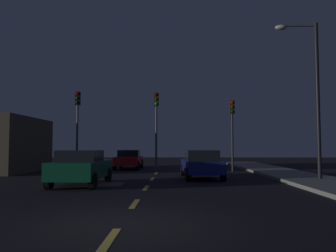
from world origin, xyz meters
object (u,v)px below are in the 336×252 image
Objects in this scene: traffic_signal_center at (156,116)px; car_adjacent_lane at (81,167)px; traffic_signal_left at (77,116)px; street_lamp_right at (311,85)px; traffic_signal_right at (232,121)px; car_stopped_ahead at (201,164)px; car_oncoming_far at (129,159)px.

car_adjacent_lane is (-2.69, -8.43, -2.89)m from traffic_signal_center.
street_lamp_right is at bearing -27.79° from traffic_signal_left.
traffic_signal_right is at bearing -0.01° from traffic_signal_center.
car_stopped_ahead reaches higher than car_oncoming_far.
traffic_signal_left is at bearing 152.21° from street_lamp_right.
street_lamp_right is (2.55, -6.78, 1.16)m from traffic_signal_right.
traffic_signal_right is at bearing -20.08° from car_oncoming_far.
traffic_signal_right is 11.72m from car_adjacent_lane.
traffic_signal_left is at bearing 107.11° from car_adjacent_lane.
car_stopped_ahead is 1.05× the size of car_oncoming_far.
traffic_signal_center is 1.24× the size of car_oncoming_far.
car_oncoming_far is (0.54, 11.06, -0.04)m from car_adjacent_lane.
traffic_signal_left is 9.30m from car_adjacent_lane.
car_adjacent_lane is at bearing -92.78° from car_oncoming_far.
car_adjacent_lane reaches higher than car_stopped_ahead.
traffic_signal_left is 1.13× the size of traffic_signal_right.
car_oncoming_far is at bearing 39.99° from traffic_signal_left.
street_lamp_right is at bearing -41.80° from traffic_signal_center.
traffic_signal_center is 5.05m from traffic_signal_right.
traffic_signal_left is 5.28m from traffic_signal_center.
traffic_signal_center is at bearing 117.51° from car_stopped_ahead.
traffic_signal_right is 0.63× the size of street_lamp_right.
car_stopped_ahead is 0.60× the size of street_lamp_right.
street_lamp_right is at bearing -19.95° from car_stopped_ahead.
street_lamp_right reaches higher than traffic_signal_center.
car_stopped_ahead is (-2.45, -4.97, -2.57)m from traffic_signal_right.
traffic_signal_center is 6.31m from car_stopped_ahead.
street_lamp_right reaches higher than car_oncoming_far.
traffic_signal_right is 7.34m from street_lamp_right.
traffic_signal_center is at bearing -50.68° from car_oncoming_far.
car_stopped_ahead is at bearing -58.04° from car_oncoming_far.
traffic_signal_center is 0.70× the size of street_lamp_right.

